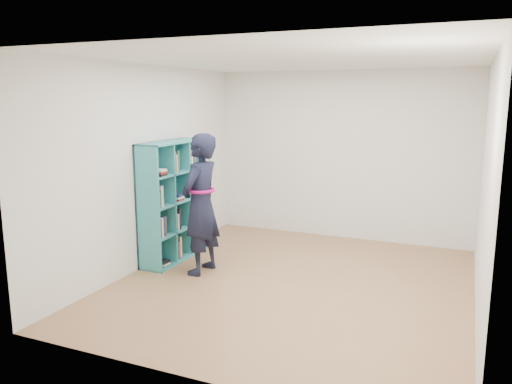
% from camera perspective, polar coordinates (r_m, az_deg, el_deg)
% --- Properties ---
extents(floor, '(4.50, 4.50, 0.00)m').
position_cam_1_polar(floor, '(6.06, 4.20, -10.42)').
color(floor, '#956643').
rests_on(floor, ground).
extents(ceiling, '(4.50, 4.50, 0.00)m').
position_cam_1_polar(ceiling, '(5.67, 4.57, 14.89)').
color(ceiling, white).
rests_on(ceiling, wall_back).
extents(wall_left, '(0.02, 4.50, 2.60)m').
position_cam_1_polar(wall_left, '(6.64, -12.21, 2.82)').
color(wall_left, silver).
rests_on(wall_left, floor).
extents(wall_right, '(0.02, 4.50, 2.60)m').
position_cam_1_polar(wall_right, '(5.43, 24.76, 0.36)').
color(wall_right, silver).
rests_on(wall_right, floor).
extents(wall_back, '(4.00, 0.02, 2.60)m').
position_cam_1_polar(wall_back, '(7.87, 9.69, 4.11)').
color(wall_back, silver).
rests_on(wall_back, floor).
extents(wall_front, '(4.00, 0.02, 2.60)m').
position_cam_1_polar(wall_front, '(3.71, -6.96, -3.15)').
color(wall_front, silver).
rests_on(wall_front, floor).
extents(bookshelf, '(0.35, 1.21, 1.62)m').
position_cam_1_polar(bookshelf, '(6.86, -9.64, -1.19)').
color(bookshelf, teal).
rests_on(bookshelf, floor).
extents(person, '(0.45, 0.66, 1.76)m').
position_cam_1_polar(person, '(6.24, -6.35, -1.39)').
color(person, black).
rests_on(person, floor).
extents(smartphone, '(0.03, 0.11, 0.13)m').
position_cam_1_polar(smartphone, '(6.37, -7.05, -0.10)').
color(smartphone, silver).
rests_on(smartphone, person).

